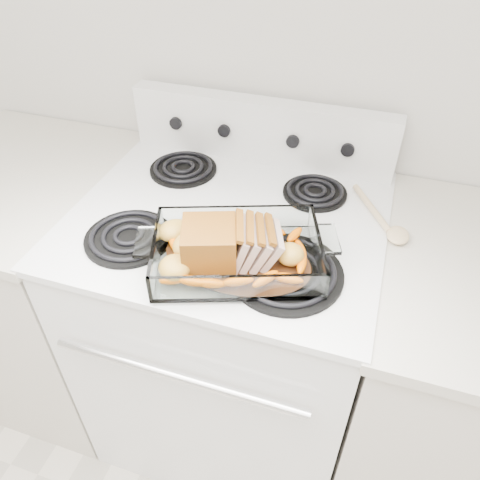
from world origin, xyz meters
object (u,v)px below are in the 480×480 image
(counter_right, at_px, (452,391))
(baking_dish, at_px, (237,256))
(counter_left, at_px, (51,286))
(electric_range, at_px, (230,330))
(pork_roast, at_px, (224,241))

(counter_right, bearing_deg, baking_dish, -164.25)
(baking_dish, bearing_deg, counter_left, 147.96)
(electric_range, xyz_separation_m, baking_dish, (0.08, -0.17, 0.48))
(pork_roast, bearing_deg, electric_range, 94.69)
(electric_range, distance_m, counter_right, 0.67)
(counter_left, bearing_deg, electric_range, 0.10)
(electric_range, bearing_deg, baking_dish, -64.29)
(pork_roast, bearing_deg, counter_left, 155.03)
(pork_roast, bearing_deg, baking_dish, -11.98)
(counter_right, xyz_separation_m, pork_roast, (-0.62, -0.16, 0.53))
(counter_left, xyz_separation_m, baking_dish, (0.75, -0.16, 0.50))
(counter_right, bearing_deg, counter_left, 180.00)
(electric_range, distance_m, counter_left, 0.67)
(counter_left, distance_m, counter_right, 1.33)
(counter_left, xyz_separation_m, pork_roast, (0.71, -0.16, 0.53))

